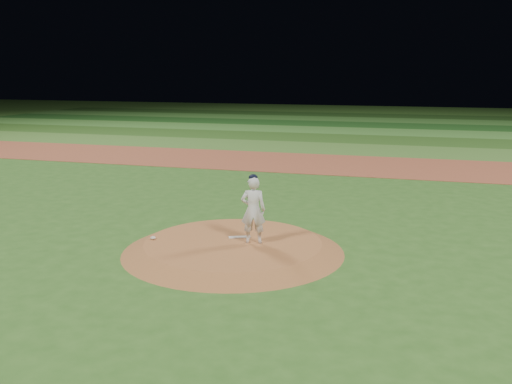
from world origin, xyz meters
name	(u,v)px	position (x,y,z in m)	size (l,w,h in m)	color
ground	(233,251)	(0.00, 0.00, 0.00)	(120.00, 120.00, 0.00)	#2C5A1D
infield_dirt_band	(327,164)	(0.00, 14.00, 0.01)	(70.00, 6.00, 0.02)	brown
outfield_stripe_0	(343,149)	(0.00, 19.50, 0.01)	(70.00, 5.00, 0.02)	#3E6E28
outfield_stripe_1	(354,139)	(0.00, 24.50, 0.01)	(70.00, 5.00, 0.02)	#274F19
outfield_stripe_2	(362,131)	(0.00, 29.50, 0.01)	(70.00, 5.00, 0.02)	#3A762B
outfield_stripe_3	(369,125)	(0.00, 34.50, 0.01)	(70.00, 5.00, 0.02)	#184516
outfield_stripe_4	(374,120)	(0.00, 39.50, 0.01)	(70.00, 5.00, 0.02)	#326826
outfield_stripe_5	(379,116)	(0.00, 44.50, 0.01)	(70.00, 5.00, 0.02)	#1B3F14
pitchers_mound	(233,246)	(0.00, 0.00, 0.12)	(5.50, 5.50, 0.25)	#9B5C30
pitching_rubber	(239,237)	(0.04, 0.38, 0.26)	(0.55, 0.14, 0.03)	silver
rosin_bag	(153,238)	(-2.00, -0.38, 0.29)	(0.14, 0.14, 0.07)	silver
pitcher_on_mound	(253,209)	(0.50, 0.06, 1.10)	(0.68, 0.53, 1.72)	silver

